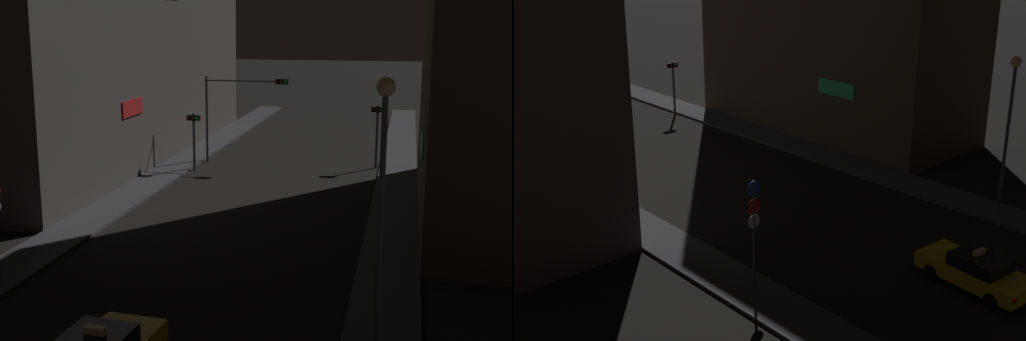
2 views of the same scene
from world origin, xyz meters
The scene contains 8 objects.
sidewalk_left centered at (-6.73, 30.93, 0.07)m, with size 2.24×65.87×0.15m, color #424247.
sidewalk_right centered at (6.73, 30.93, 0.07)m, with size 2.24×65.87×0.15m, color #424247.
taxi centered at (-0.10, 8.33, 0.74)m, with size 2.14×4.58×1.62m.
traffic_light_overhead centered at (-3.31, 35.76, 4.01)m, with size 5.34×0.41×5.49m.
traffic_light_left_kerb centered at (-5.36, 32.97, 2.51)m, with size 0.80×0.41×3.48m.
traffic_light_right_kerb centered at (5.36, 36.14, 2.77)m, with size 0.80×0.41×3.88m.
sign_pole_left centered at (-6.37, 13.88, 2.73)m, with size 0.60×0.10×4.24m.
street_lamp_near_block centered at (6.60, 11.32, 5.10)m, with size 0.49×0.49×7.43m.
Camera 2 is at (-21.16, -3.42, 13.18)m, focal length 47.89 mm.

